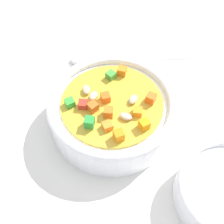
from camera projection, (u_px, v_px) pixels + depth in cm
name	position (u px, v px, depth cm)	size (l,w,h in cm)	color
ground_plane	(112.00, 126.00, 48.78)	(140.00, 140.00, 2.00)	silver
soup_bowl_main	(112.00, 111.00, 45.42)	(19.23, 19.23, 6.73)	white
spoon	(112.00, 59.00, 55.95)	(13.67, 21.10, 1.05)	silver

